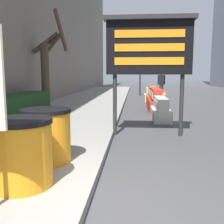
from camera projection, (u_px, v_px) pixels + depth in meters
The scene contains 12 objects.
ground_plane at pixel (86, 216), 2.84m from camera, with size 120.00×120.00×0.00m, color #474749.
bare_tree at pixel (48, 64), 11.23m from camera, with size 1.61×1.65×3.93m.
barrel_drum_foreground at pixel (21, 152), 3.28m from camera, with size 0.80×0.80×0.86m.
barrel_drum_middle at pixel (46, 135), 4.19m from camera, with size 0.80×0.80×0.86m.
message_board at pixel (149, 47), 6.33m from camera, with size 2.18×0.36×2.91m.
jersey_barrier_white at pixel (161, 110), 8.88m from camera, with size 0.58×1.75×0.76m.
jersey_barrier_red_striped at pixel (156, 101), 11.02m from camera, with size 0.61×2.15×0.95m.
jersey_barrier_orange_far at pixel (152, 97), 13.31m from camera, with size 0.51×1.74×0.93m.
jersey_barrier_cream at pixel (150, 95), 15.47m from camera, with size 0.61×1.86×0.76m.
traffic_cone_near at pixel (164, 95), 14.81m from camera, with size 0.44×0.44×0.78m.
traffic_light_near_curb at pixel (141, 51), 18.73m from camera, with size 0.28×0.45×4.41m.
pedestrian_worker at pixel (161, 82), 18.23m from camera, with size 0.53×0.46×1.74m.
Camera 1 is at (0.51, -2.62, 1.53)m, focal length 42.00 mm.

